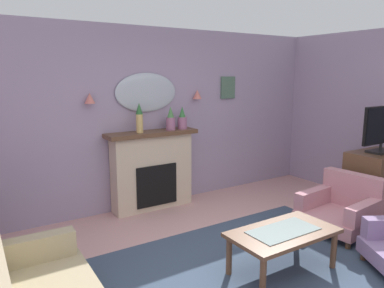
% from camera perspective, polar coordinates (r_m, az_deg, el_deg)
% --- Properties ---
extents(floor, '(7.01, 6.21, 0.10)m').
position_cam_1_polar(floor, '(3.92, 12.86, -20.61)').
color(floor, '#C6938E').
rests_on(floor, ground).
extents(wall_back, '(7.01, 0.10, 2.65)m').
position_cam_1_polar(wall_back, '(5.56, -6.39, 4.02)').
color(wall_back, '#9E8CA8').
rests_on(wall_back, ground).
extents(patterned_rug, '(3.20, 2.40, 0.01)m').
position_cam_1_polar(patterned_rug, '(4.01, 10.75, -18.80)').
color(patterned_rug, '#38475B').
rests_on(patterned_rug, ground).
extents(fireplace, '(1.36, 0.36, 1.16)m').
position_cam_1_polar(fireplace, '(5.46, -6.15, -4.14)').
color(fireplace, beige).
rests_on(fireplace, ground).
extents(mantel_vase_left, '(0.10, 0.10, 0.42)m').
position_cam_1_polar(mantel_vase_left, '(5.20, -8.16, 4.08)').
color(mantel_vase_left, tan).
rests_on(mantel_vase_left, fireplace).
extents(mantel_vase_right, '(0.14, 0.14, 0.34)m').
position_cam_1_polar(mantel_vase_right, '(5.43, -3.33, 3.74)').
color(mantel_vase_right, '#9E6084').
rests_on(mantel_vase_right, fireplace).
extents(mantel_vase_centre, '(0.14, 0.14, 0.34)m').
position_cam_1_polar(mantel_vase_centre, '(5.54, -1.52, 3.84)').
color(mantel_vase_centre, '#9E6084').
rests_on(mantel_vase_centre, fireplace).
extents(wall_mirror, '(0.96, 0.06, 0.56)m').
position_cam_1_polar(wall_mirror, '(5.41, -7.07, 7.93)').
color(wall_mirror, '#B2BCC6').
extents(wall_sconce_left, '(0.14, 0.14, 0.14)m').
position_cam_1_polar(wall_sconce_left, '(5.06, -15.57, 6.86)').
color(wall_sconce_left, '#D17066').
extents(wall_sconce_right, '(0.14, 0.14, 0.14)m').
position_cam_1_polar(wall_sconce_right, '(5.79, 0.83, 7.70)').
color(wall_sconce_right, '#D17066').
extents(framed_picture, '(0.28, 0.03, 0.36)m').
position_cam_1_polar(framed_picture, '(6.22, 5.58, 8.69)').
color(framed_picture, '#4C6B56').
extents(coffee_table, '(1.10, 0.60, 0.45)m').
position_cam_1_polar(coffee_table, '(3.89, 13.93, -13.67)').
color(coffee_table, brown).
rests_on(coffee_table, ground).
extents(armchair_in_corner, '(0.89, 0.89, 0.71)m').
position_cam_1_polar(armchair_in_corner, '(5.12, 22.28, -9.06)').
color(armchair_in_corner, '#B77A84').
rests_on(armchair_in_corner, ground).
extents(tv_cabinet, '(0.80, 0.57, 0.90)m').
position_cam_1_polar(tv_cabinet, '(5.85, 26.60, -5.47)').
color(tv_cabinet, brown).
rests_on(tv_cabinet, ground).
extents(tv_flatscreen, '(0.84, 0.24, 0.65)m').
position_cam_1_polar(tv_flatscreen, '(5.68, 27.45, 2.23)').
color(tv_flatscreen, black).
rests_on(tv_flatscreen, tv_cabinet).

